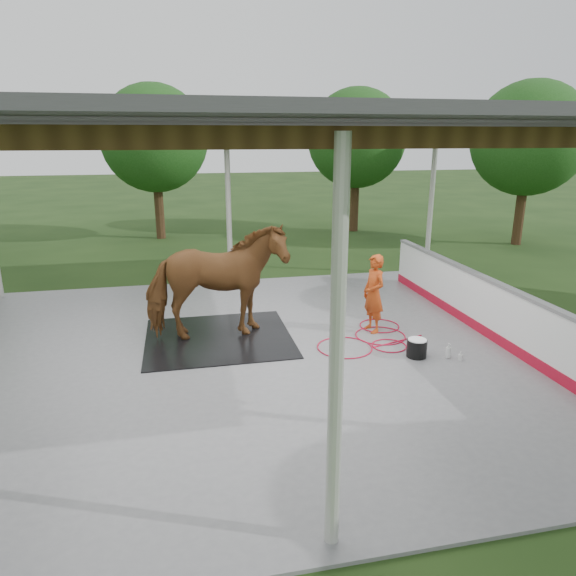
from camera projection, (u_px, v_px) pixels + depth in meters
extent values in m
plane|color=#1E3814|center=(258.00, 354.00, 9.47)|extent=(100.00, 100.00, 0.00)
cube|color=slate|center=(258.00, 353.00, 9.46)|extent=(12.00, 10.00, 0.05)
cylinder|color=beige|center=(336.00, 360.00, 4.50)|extent=(0.14, 0.14, 3.85)
cylinder|color=beige|center=(229.00, 212.00, 13.31)|extent=(0.14, 0.14, 3.85)
cylinder|color=beige|center=(431.00, 206.00, 14.46)|extent=(0.14, 0.14, 3.85)
cube|color=brown|center=(335.00, 138.00, 4.16)|extent=(12.00, 0.10, 0.18)
cube|color=brown|center=(294.00, 137.00, 5.56)|extent=(12.00, 0.10, 0.18)
cube|color=brown|center=(270.00, 137.00, 6.97)|extent=(12.00, 0.10, 0.18)
cube|color=brown|center=(254.00, 137.00, 8.38)|extent=(12.00, 0.10, 0.18)
cube|color=brown|center=(242.00, 137.00, 9.78)|extent=(12.00, 0.10, 0.18)
cube|color=brown|center=(234.00, 137.00, 11.19)|extent=(12.00, 0.10, 0.18)
cube|color=brown|center=(227.00, 137.00, 12.60)|extent=(12.00, 0.10, 0.18)
cube|color=brown|center=(558.00, 137.00, 9.52)|extent=(0.12, 10.00, 0.18)
cube|color=#38383A|center=(254.00, 124.00, 8.32)|extent=(12.60, 10.60, 0.10)
cube|color=#AD0E26|center=(483.00, 328.00, 10.35)|extent=(0.14, 8.00, 0.20)
cube|color=white|center=(486.00, 304.00, 10.21)|extent=(0.12, 8.00, 1.00)
cube|color=slate|center=(489.00, 279.00, 10.06)|extent=(0.16, 8.00, 0.06)
cylinder|color=#382314|center=(159.00, 210.00, 20.01)|extent=(0.36, 0.36, 2.20)
sphere|color=#194714|center=(154.00, 138.00, 19.24)|extent=(4.00, 4.00, 4.00)
cylinder|color=#382314|center=(354.00, 205.00, 21.61)|extent=(0.36, 0.36, 2.20)
sphere|color=#194714|center=(357.00, 138.00, 20.85)|extent=(4.00, 4.00, 4.00)
cylinder|color=#382314|center=(519.00, 215.00, 18.87)|extent=(0.36, 0.36, 2.20)
sphere|color=#194714|center=(529.00, 138.00, 18.10)|extent=(4.00, 4.00, 4.00)
cube|color=black|center=(219.00, 338.00, 10.09)|extent=(2.81, 2.63, 0.02)
imported|color=brown|center=(216.00, 283.00, 9.77)|extent=(2.71, 1.36, 2.23)
imported|color=#B03C12|center=(374.00, 294.00, 10.25)|extent=(0.49, 0.65, 1.59)
cylinder|color=black|center=(417.00, 348.00, 9.20)|extent=(0.36, 0.36, 0.32)
cylinder|color=white|center=(417.00, 340.00, 9.16)|extent=(0.33, 0.33, 0.03)
imported|color=silver|center=(448.00, 351.00, 9.15)|extent=(0.11, 0.11, 0.28)
imported|color=#338CD8|center=(460.00, 356.00, 9.07)|extent=(0.11, 0.11, 0.16)
torus|color=#B80D2D|center=(345.00, 347.00, 9.62)|extent=(1.04, 1.04, 0.02)
torus|color=#B80D2D|center=(379.00, 326.00, 10.73)|extent=(0.83, 0.83, 0.02)
torus|color=#B80D2D|center=(389.00, 346.00, 9.70)|extent=(0.66, 0.66, 0.02)
torus|color=#B80D2D|center=(380.00, 335.00, 10.20)|extent=(0.99, 0.99, 0.02)
cylinder|color=#B80D2D|center=(398.00, 341.00, 9.92)|extent=(1.14, 0.39, 0.02)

